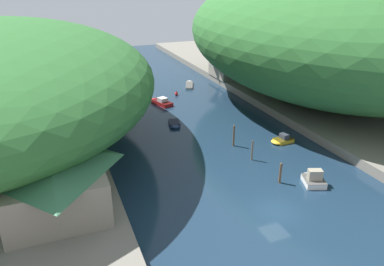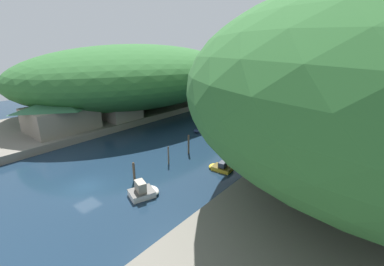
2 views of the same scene
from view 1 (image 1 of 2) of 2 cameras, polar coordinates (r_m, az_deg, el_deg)
name	(u,v)px [view 1 (image 1 of 2)]	position (r m, az deg, el deg)	size (l,w,h in m)	color
water_surface	(176,113)	(62.43, -2.47, 3.01)	(130.00, 130.00, 0.00)	#192D42
left_bank	(11,131)	(59.61, -25.88, 0.26)	(22.00, 120.00, 1.25)	slate
right_bank	(301,94)	(73.78, 16.34, 5.78)	(22.00, 120.00, 1.25)	slate
hillside_right	(326,34)	(69.75, 19.70, 14.01)	(42.99, 60.18, 21.41)	#2D662D
waterfront_building	(54,176)	(36.62, -20.33, -6.22)	(9.34, 11.55, 6.04)	gray
boathouse_shed	(68,138)	(47.07, -18.36, -0.69)	(7.11, 7.22, 4.11)	gray
right_bank_cottage	(230,65)	(80.68, 5.82, 10.23)	(7.12, 8.11, 4.57)	gray
boat_yellow_tender	(313,179)	(43.79, 17.96, -6.62)	(3.07, 3.72, 1.82)	silver
boat_moored_right	(189,84)	(78.55, -0.41, 7.42)	(3.62, 6.43, 0.40)	silver
boat_open_rowboat	(175,124)	(57.08, -2.67, 1.34)	(2.15, 3.52, 0.56)	navy
boat_white_cruiser	(161,102)	(67.24, -4.82, 4.80)	(3.39, 5.55, 1.28)	red
boat_red_skiff	(282,140)	(52.89, 13.51, -1.03)	(3.32, 1.97, 1.19)	gold
mooring_post_nearest	(280,173)	(42.49, 13.32, -5.91)	(0.29, 0.29, 2.48)	brown
mooring_post_second	(252,150)	(46.86, 9.15, -2.60)	(0.21, 0.21, 2.64)	brown
mooring_post_middle	(234,135)	(50.28, 6.38, -0.37)	(0.27, 0.27, 3.02)	brown
channel_buoy_near	(176,94)	(71.72, -2.39, 6.02)	(0.65, 0.65, 0.98)	red
person_on_quay	(80,134)	(50.66, -16.67, -0.18)	(0.35, 0.43, 1.69)	#282D3D
person_by_boathouse	(83,137)	(49.59, -16.24, -0.64)	(0.32, 0.43, 1.69)	#282D3D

